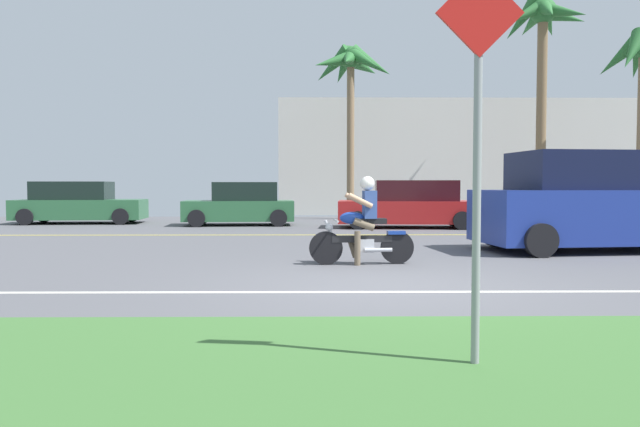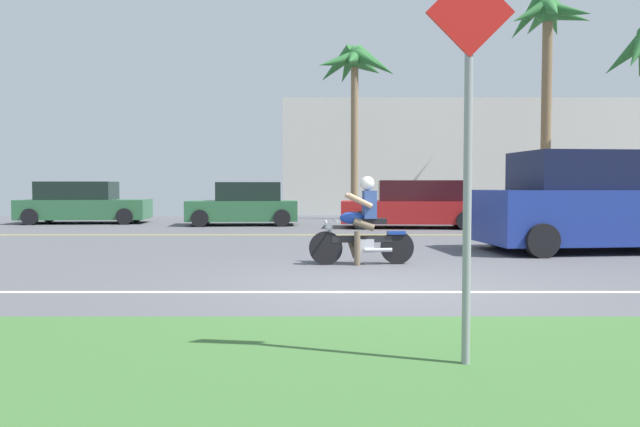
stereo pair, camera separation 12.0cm
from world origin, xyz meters
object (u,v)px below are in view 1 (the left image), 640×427
object	(u,v)px
motorcyclist	(363,227)
palm_tree_0	(351,70)
parked_car_2	(410,205)
street_sign	(478,131)
palm_tree_1	(543,31)
parked_car_0	(78,204)
parked_car_1	(241,205)
suv_nearby	(597,203)

from	to	relation	value
motorcyclist	palm_tree_0	xyz separation A→B (m)	(0.65, 13.81, 5.23)
parked_car_2	street_sign	size ratio (longest dim) A/B	1.56
parked_car_2	palm_tree_0	world-z (taller)	palm_tree_0
palm_tree_0	palm_tree_1	world-z (taller)	palm_tree_1
parked_car_0	parked_car_1	distance (m)	5.91
motorcyclist	parked_car_2	size ratio (longest dim) A/B	0.40
palm_tree_0	street_sign	size ratio (longest dim) A/B	2.42
street_sign	motorcyclist	bearing A→B (deg)	93.13
palm_tree_0	palm_tree_1	distance (m)	7.74
parked_car_2	street_sign	bearing A→B (deg)	-97.28
palm_tree_0	palm_tree_1	size ratio (longest dim) A/B	0.78
parked_car_0	palm_tree_1	world-z (taller)	palm_tree_1
parked_car_2	palm_tree_0	size ratio (longest dim) A/B	0.65
motorcyclist	parked_car_2	xyz separation A→B (m)	(2.23, 8.91, 0.07)
suv_nearby	parked_car_2	distance (m)	7.34
motorcyclist	street_sign	world-z (taller)	street_sign
palm_tree_0	palm_tree_1	xyz separation A→B (m)	(7.59, 0.10, 1.55)
parked_car_0	palm_tree_1	xyz separation A→B (m)	(17.33, 2.75, 6.72)
palm_tree_0	suv_nearby	bearing A→B (deg)	-69.58
street_sign	palm_tree_1	bearing A→B (deg)	68.30
palm_tree_1	motorcyclist	bearing A→B (deg)	-120.61
motorcyclist	palm_tree_0	distance (m)	14.78
parked_car_2	palm_tree_1	size ratio (longest dim) A/B	0.50
parked_car_0	parked_car_2	world-z (taller)	parked_car_2
palm_tree_0	street_sign	world-z (taller)	palm_tree_0
suv_nearby	parked_car_2	size ratio (longest dim) A/B	1.13
parked_car_1	street_sign	distance (m)	16.56
parked_car_2	parked_car_1	bearing A→B (deg)	167.03
street_sign	parked_car_2	bearing A→B (deg)	82.72
parked_car_2	suv_nearby	bearing A→B (deg)	-67.79
motorcyclist	suv_nearby	world-z (taller)	suv_nearby
motorcyclist	palm_tree_1	world-z (taller)	palm_tree_1
parked_car_0	street_sign	size ratio (longest dim) A/B	1.56
motorcyclist	parked_car_0	xyz separation A→B (m)	(-9.09, 11.17, 0.06)
palm_tree_0	motorcyclist	bearing A→B (deg)	-92.68
parked_car_2	motorcyclist	bearing A→B (deg)	-104.02
parked_car_0	palm_tree_1	distance (m)	18.79
parked_car_1	palm_tree_0	xyz separation A→B (m)	(3.92, 3.63, 5.18)
parked_car_0	parked_car_2	xyz separation A→B (m)	(11.32, -2.25, 0.01)
parked_car_2	parked_car_0	bearing A→B (deg)	168.75
palm_tree_1	street_sign	world-z (taller)	palm_tree_1
motorcyclist	palm_tree_0	world-z (taller)	palm_tree_0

